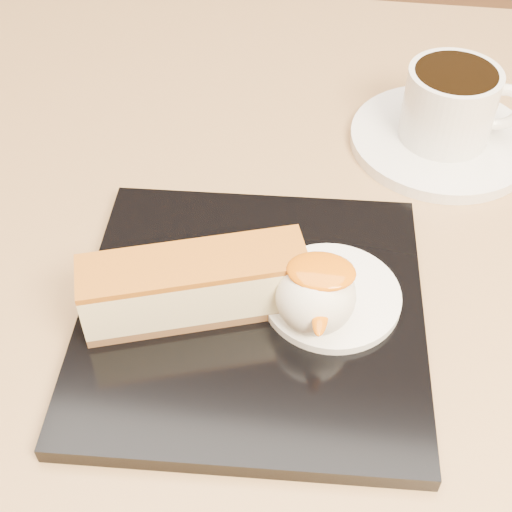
# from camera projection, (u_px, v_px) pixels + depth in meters

# --- Properties ---
(table) EXTENTS (0.80, 0.80, 0.72)m
(table) POSITION_uv_depth(u_px,v_px,m) (313.00, 390.00, 0.61)
(table) COLOR black
(table) RESTS_ON ground
(dessert_plate) EXTENTS (0.23, 0.23, 0.01)m
(dessert_plate) POSITION_uv_depth(u_px,v_px,m) (252.00, 314.00, 0.46)
(dessert_plate) COLOR black
(dessert_plate) RESTS_ON table
(cheesecake) EXTENTS (0.14, 0.08, 0.04)m
(cheesecake) POSITION_uv_depth(u_px,v_px,m) (195.00, 286.00, 0.44)
(cheesecake) COLOR brown
(cheesecake) RESTS_ON dessert_plate
(cream_smear) EXTENTS (0.09, 0.09, 0.01)m
(cream_smear) POSITION_uv_depth(u_px,v_px,m) (331.00, 296.00, 0.46)
(cream_smear) COLOR white
(cream_smear) RESTS_ON dessert_plate
(ice_cream_scoop) EXTENTS (0.05, 0.05, 0.05)m
(ice_cream_scoop) POSITION_uv_depth(u_px,v_px,m) (316.00, 296.00, 0.43)
(ice_cream_scoop) COLOR white
(ice_cream_scoop) RESTS_ON cream_smear
(mango_sauce) EXTENTS (0.04, 0.03, 0.01)m
(mango_sauce) POSITION_uv_depth(u_px,v_px,m) (321.00, 271.00, 0.42)
(mango_sauce) COLOR #D66206
(mango_sauce) RESTS_ON ice_cream_scoop
(mint_sprig) EXTENTS (0.03, 0.02, 0.00)m
(mint_sprig) POSITION_uv_depth(u_px,v_px,m) (290.00, 260.00, 0.48)
(mint_sprig) COLOR green
(mint_sprig) RESTS_ON cream_smear
(saucer) EXTENTS (0.15, 0.15, 0.01)m
(saucer) POSITION_uv_depth(u_px,v_px,m) (441.00, 140.00, 0.59)
(saucer) COLOR white
(saucer) RESTS_ON table
(coffee_cup) EXTENTS (0.10, 0.07, 0.06)m
(coffee_cup) POSITION_uv_depth(u_px,v_px,m) (452.00, 104.00, 0.56)
(coffee_cup) COLOR white
(coffee_cup) RESTS_ON saucer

